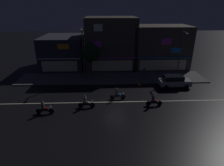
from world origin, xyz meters
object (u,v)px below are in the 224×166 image
parked_car_near_kerb (174,81)px  motorcycle_opposite_lane (154,101)px  motorcycle_lead (86,102)px  streetlamp_mid (181,50)px  traffic_cone (140,83)px  motorcycle_trailing_far (44,108)px  motorcycle_following (117,95)px  pedestrian_on_sidewalk (144,73)px  streetlamp_west (83,50)px

parked_car_near_kerb → motorcycle_opposite_lane: (-4.21, -5.34, -0.24)m
parked_car_near_kerb → motorcycle_opposite_lane: parked_car_near_kerb is taller
parked_car_near_kerb → motorcycle_lead: size_ratio=2.26×
streetlamp_mid → traffic_cone: streetlamp_mid is taller
streetlamp_mid → motorcycle_trailing_far: (-18.31, -10.77, -3.65)m
motorcycle_lead → traffic_cone: 9.43m
motorcycle_following → motorcycle_opposite_lane: size_ratio=1.00×
parked_car_near_kerb → motorcycle_trailing_far: 17.47m
traffic_cone → streetlamp_mid: bearing=27.1°
motorcycle_trailing_far → traffic_cone: (11.45, 7.26, -0.36)m
pedestrian_on_sidewalk → motorcycle_following: pedestrian_on_sidewalk is taller
motorcycle_opposite_lane → traffic_cone: size_ratio=3.45×
pedestrian_on_sidewalk → motorcycle_following: bearing=29.4°
parked_car_near_kerb → pedestrian_on_sidewalk: bearing=142.2°
pedestrian_on_sidewalk → traffic_cone: bearing=39.7°
motorcycle_trailing_far → motorcycle_lead: bearing=-167.5°
streetlamp_mid → motorcycle_opposite_lane: bearing=-123.6°
parked_car_near_kerb → motorcycle_lead: 13.08m
motorcycle_lead → motorcycle_opposite_lane: (7.68, 0.10, 0.00)m
pedestrian_on_sidewalk → streetlamp_mid: bearing=167.2°
streetlamp_west → traffic_cone: (8.23, -3.06, -4.34)m
streetlamp_mid → motorcycle_following: bearing=-143.2°
streetlamp_west → streetlamp_mid: size_ratio=1.09×
streetlamp_west → traffic_cone: size_ratio=13.90×
motorcycle_lead → traffic_cone: motorcycle_lead is taller
motorcycle_lead → parked_car_near_kerb: bearing=-148.9°
motorcycle_opposite_lane → motorcycle_trailing_far: bearing=-1.1°
motorcycle_lead → motorcycle_opposite_lane: 7.68m
motorcycle_following → motorcycle_trailing_far: bearing=-152.8°
streetlamp_mid → streetlamp_west: bearing=-178.3°
motorcycle_lead → motorcycle_following: 4.09m
streetlamp_mid → parked_car_near_kerb: (-2.13, -4.20, -3.41)m
streetlamp_west → parked_car_near_kerb: streetlamp_west is taller
parked_car_near_kerb → streetlamp_west: bearing=163.9°
parked_car_near_kerb → motorcycle_following: parked_car_near_kerb is taller
streetlamp_mid → motorcycle_following: 13.47m
pedestrian_on_sidewalk → motorcycle_lead: pedestrian_on_sidewalk is taller
streetlamp_west → motorcycle_opposite_lane: 13.24m
streetlamp_west → streetlamp_mid: bearing=1.7°
motorcycle_opposite_lane → traffic_cone: motorcycle_opposite_lane is taller
motorcycle_opposite_lane → parked_car_near_kerb: bearing=-135.3°
streetlamp_mid → motorcycle_opposite_lane: size_ratio=3.69×
streetlamp_west → motorcycle_trailing_far: bearing=-107.3°
streetlamp_mid → parked_car_near_kerb: 5.81m
pedestrian_on_sidewalk → parked_car_near_kerb: bearing=116.8°
motorcycle_lead → pedestrian_on_sidewalk: bearing=-127.9°
motorcycle_lead → motorcycle_trailing_far: bearing=21.3°
pedestrian_on_sidewalk → motorcycle_opposite_lane: 8.25m
motorcycle_following → streetlamp_mid: bearing=43.3°
pedestrian_on_sidewalk → motorcycle_lead: 11.67m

